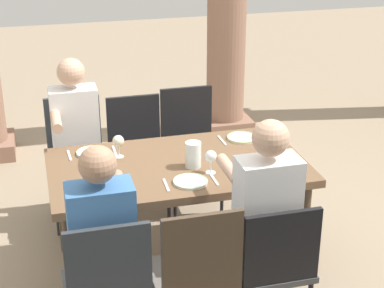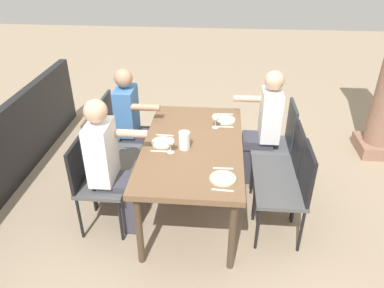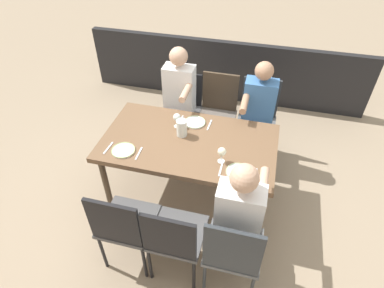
# 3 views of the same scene
# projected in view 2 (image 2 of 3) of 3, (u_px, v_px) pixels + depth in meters

# --- Properties ---
(ground_plane) EXTENTS (16.00, 16.00, 0.00)m
(ground_plane) POSITION_uv_depth(u_px,v_px,m) (193.00, 208.00, 3.86)
(ground_plane) COLOR gray
(dining_table) EXTENTS (1.64, 0.93, 0.77)m
(dining_table) POSITION_uv_depth(u_px,v_px,m) (193.00, 150.00, 3.50)
(dining_table) COLOR brown
(dining_table) RESTS_ON ground
(chair_west_north) EXTENTS (0.44, 0.44, 0.95)m
(chair_west_north) POSITION_uv_depth(u_px,v_px,m) (279.00, 140.00, 4.02)
(chair_west_north) COLOR #5B5E61
(chair_west_north) RESTS_ON ground
(chair_west_south) EXTENTS (0.44, 0.44, 0.97)m
(chair_west_south) POSITION_uv_depth(u_px,v_px,m) (118.00, 131.00, 4.14)
(chair_west_south) COLOR #5B5E61
(chair_west_south) RESTS_ON ground
(chair_mid_north) EXTENTS (0.44, 0.44, 0.91)m
(chair_mid_north) POSITION_uv_depth(u_px,v_px,m) (284.00, 163.00, 3.62)
(chair_mid_north) COLOR #4F4F50
(chair_mid_north) RESTS_ON ground
(chair_mid_south) EXTENTS (0.44, 0.44, 0.97)m
(chair_mid_south) POSITION_uv_depth(u_px,v_px,m) (106.00, 153.00, 3.74)
(chair_mid_south) COLOR #6A6158
(chair_mid_south) RESTS_ON ground
(chair_east_north) EXTENTS (0.44, 0.44, 0.95)m
(chair_east_north) POSITION_uv_depth(u_px,v_px,m) (290.00, 188.00, 3.24)
(chair_east_north) COLOR #4F4F50
(chair_east_north) RESTS_ON ground
(chair_east_south) EXTENTS (0.44, 0.44, 0.92)m
(chair_east_south) POSITION_uv_depth(u_px,v_px,m) (94.00, 179.00, 3.38)
(chair_east_south) COLOR #4F4F50
(chair_east_south) RESTS_ON ground
(diner_woman_green) EXTENTS (0.35, 0.49, 1.28)m
(diner_woman_green) POSITION_uv_depth(u_px,v_px,m) (133.00, 122.00, 4.06)
(diner_woman_green) COLOR #3F3F4C
(diner_woman_green) RESTS_ON ground
(diner_man_white) EXTENTS (0.35, 0.49, 1.31)m
(diner_man_white) POSITION_uv_depth(u_px,v_px,m) (263.00, 125.00, 3.96)
(diner_man_white) COLOR #3F3F4C
(diner_man_white) RESTS_ON ground
(diner_guest_third) EXTENTS (0.35, 0.49, 1.33)m
(diner_guest_third) POSITION_uv_depth(u_px,v_px,m) (110.00, 164.00, 3.28)
(diner_guest_third) COLOR #3F3F4C
(diner_guest_third) RESTS_ON ground
(plate_0) EXTENTS (0.21, 0.21, 0.02)m
(plate_0) POSITION_uv_depth(u_px,v_px,m) (225.00, 120.00, 3.88)
(plate_0) COLOR white
(plate_0) RESTS_ON dining_table
(wine_glass_0) EXTENTS (0.08, 0.08, 0.15)m
(wine_glass_0) POSITION_uv_depth(u_px,v_px,m) (216.00, 118.00, 3.69)
(wine_glass_0) COLOR white
(wine_glass_0) RESTS_ON dining_table
(fork_0) EXTENTS (0.02, 0.17, 0.01)m
(fork_0) POSITION_uv_depth(u_px,v_px,m) (225.00, 114.00, 4.01)
(fork_0) COLOR silver
(fork_0) RESTS_ON dining_table
(spoon_0) EXTENTS (0.02, 0.17, 0.01)m
(spoon_0) POSITION_uv_depth(u_px,v_px,m) (225.00, 127.00, 3.76)
(spoon_0) COLOR silver
(spoon_0) RESTS_ON dining_table
(plate_1) EXTENTS (0.21, 0.21, 0.02)m
(plate_1) POSITION_uv_depth(u_px,v_px,m) (162.00, 142.00, 3.47)
(plate_1) COLOR white
(plate_1) RESTS_ON dining_table
(wine_glass_1) EXTENTS (0.08, 0.08, 0.15)m
(wine_glass_1) POSITION_uv_depth(u_px,v_px,m) (170.00, 142.00, 3.28)
(wine_glass_1) COLOR white
(wine_glass_1) RESTS_ON dining_table
(fork_1) EXTENTS (0.02, 0.17, 0.01)m
(fork_1) POSITION_uv_depth(u_px,v_px,m) (165.00, 135.00, 3.60)
(fork_1) COLOR silver
(fork_1) RESTS_ON dining_table
(spoon_1) EXTENTS (0.02, 0.17, 0.01)m
(spoon_1) POSITION_uv_depth(u_px,v_px,m) (160.00, 151.00, 3.35)
(spoon_1) COLOR silver
(spoon_1) RESTS_ON dining_table
(plate_2) EXTENTS (0.22, 0.22, 0.02)m
(plate_2) POSITION_uv_depth(u_px,v_px,m) (223.00, 178.00, 2.98)
(plate_2) COLOR silver
(plate_2) RESTS_ON dining_table
(fork_2) EXTENTS (0.02, 0.17, 0.01)m
(fork_2) POSITION_uv_depth(u_px,v_px,m) (223.00, 168.00, 3.11)
(fork_2) COLOR silver
(fork_2) RESTS_ON dining_table
(spoon_2) EXTENTS (0.03, 0.17, 0.01)m
(spoon_2) POSITION_uv_depth(u_px,v_px,m) (223.00, 190.00, 2.85)
(spoon_2) COLOR silver
(spoon_2) RESTS_ON dining_table
(water_pitcher) EXTENTS (0.10, 0.10, 0.17)m
(water_pitcher) POSITION_uv_depth(u_px,v_px,m) (184.00, 141.00, 3.36)
(water_pitcher) COLOR white
(water_pitcher) RESTS_ON dining_table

